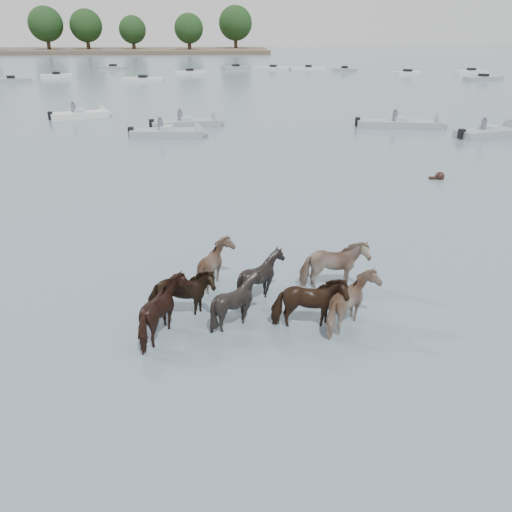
{
  "coord_description": "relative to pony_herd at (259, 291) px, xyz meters",
  "views": [
    {
      "loc": [
        -2.25,
        -10.18,
        6.63
      ],
      "look_at": [
        -1.52,
        2.39,
        1.1
      ],
      "focal_mm": 36.68,
      "sensor_mm": 36.0,
      "label": 1
    }
  ],
  "objects": [
    {
      "name": "ground",
      "position": [
        1.51,
        -1.37,
        -0.59
      ],
      "size": [
        400.0,
        400.0,
        0.0
      ],
      "primitive_type": "plane",
      "color": "slate",
      "rests_on": "ground"
    },
    {
      "name": "pony_herd",
      "position": [
        0.0,
        0.0,
        0.0
      ],
      "size": [
        5.96,
        4.07,
        1.53
      ],
      "color": "black",
      "rests_on": "ground"
    },
    {
      "name": "swimming_pony",
      "position": [
        9.33,
        12.14,
        -0.49
      ],
      "size": [
        0.72,
        0.44,
        0.44
      ],
      "color": "black",
      "rests_on": "ground"
    },
    {
      "name": "motorboat_a",
      "position": [
        -2.83,
        27.22,
        -0.37
      ],
      "size": [
        5.61,
        2.68,
        1.92
      ],
      "rotation": [
        0.0,
        0.0,
        0.21
      ],
      "color": "gray",
      "rests_on": "ground"
    },
    {
      "name": "motorboat_b",
      "position": [
        -3.83,
        23.36,
        -0.37
      ],
      "size": [
        5.34,
        1.73,
        1.92
      ],
      "rotation": [
        0.0,
        0.0,
        -0.03
      ],
      "color": "gray",
      "rests_on": "ground"
    },
    {
      "name": "motorboat_c",
      "position": [
        12.59,
        25.82,
        -0.37
      ],
      "size": [
        6.69,
        2.77,
        1.92
      ],
      "rotation": [
        0.0,
        0.0,
        -0.19
      ],
      "color": "gray",
      "rests_on": "ground"
    },
    {
      "name": "motorboat_d",
      "position": [
        17.23,
        22.45,
        -0.36
      ],
      "size": [
        5.23,
        3.12,
        1.92
      ],
      "rotation": [
        0.0,
        0.0,
        0.33
      ],
      "color": "gray",
      "rests_on": "ground"
    },
    {
      "name": "motorboat_f",
      "position": [
        -11.59,
        31.78,
        -0.36
      ],
      "size": [
        5.03,
        3.32,
        1.92
      ],
      "rotation": [
        0.0,
        0.0,
        0.4
      ],
      "color": "silver",
      "rests_on": "ground"
    },
    {
      "name": "distant_flotilla",
      "position": [
        0.49,
        71.14,
        -0.33
      ],
      "size": [
        103.09,
        26.26,
        0.93
      ],
      "color": "gray",
      "rests_on": "ground"
    }
  ]
}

